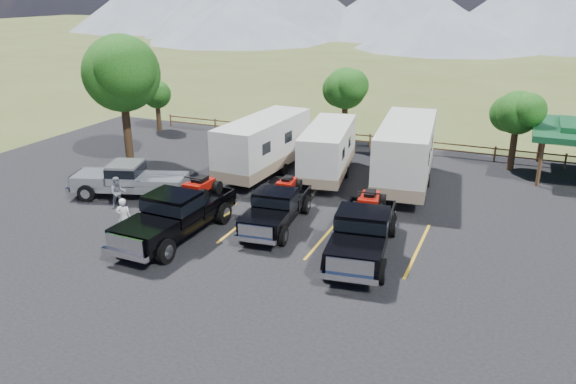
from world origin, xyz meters
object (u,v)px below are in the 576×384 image
at_px(tree_big_nw, 121,73).
at_px(trailer_left, 264,146).
at_px(rig_right, 363,229).
at_px(person_b, 118,193).
at_px(pickup_silver, 130,179).
at_px(rig_center, 277,206).
at_px(trailer_center, 328,151).
at_px(trailer_right, 405,154).
at_px(person_a, 124,218).
at_px(rig_left, 177,212).

bearing_deg(tree_big_nw, trailer_left, 10.32).
xyz_separation_m(rig_right, person_b, (-12.42, 0.17, -0.26)).
distance_m(trailer_left, pickup_silver, 7.76).
bearing_deg(rig_right, person_b, 171.51).
height_order(rig_center, trailer_left, trailer_left).
bearing_deg(trailer_center, person_b, -142.78).
height_order(rig_center, trailer_right, trailer_right).
height_order(trailer_right, pickup_silver, trailer_right).
height_order(tree_big_nw, person_a, tree_big_nw).
distance_m(rig_right, person_a, 10.24).
height_order(trailer_left, trailer_right, trailer_right).
distance_m(person_a, person_b, 3.66).
bearing_deg(tree_big_nw, rig_right, -20.80).
height_order(pickup_silver, person_a, person_a).
xyz_separation_m(rig_right, trailer_left, (-8.13, 7.79, 0.65)).
height_order(rig_right, trailer_center, trailer_center).
distance_m(rig_right, trailer_right, 8.80).
bearing_deg(rig_center, rig_right, -22.63).
bearing_deg(trailer_right, trailer_left, -179.44).
xyz_separation_m(rig_left, rig_center, (3.49, 2.79, -0.17)).
height_order(rig_center, pickup_silver, rig_center).
distance_m(tree_big_nw, trailer_right, 16.92).
distance_m(trailer_right, pickup_silver, 14.59).
distance_m(rig_center, trailer_center, 7.29).
distance_m(rig_right, trailer_left, 11.28).
height_order(tree_big_nw, trailer_left, tree_big_nw).
xyz_separation_m(rig_center, person_b, (-8.02, -1.14, -0.13)).
relative_size(pickup_silver, person_a, 3.49).
height_order(rig_left, rig_right, rig_left).
xyz_separation_m(tree_big_nw, trailer_left, (8.37, 1.52, -3.84)).
relative_size(rig_right, person_b, 4.25).
bearing_deg(rig_left, tree_big_nw, 140.10).
xyz_separation_m(pickup_silver, person_b, (0.52, -1.57, -0.14)).
bearing_deg(rig_right, tree_big_nw, 151.51).
relative_size(rig_left, rig_right, 1.01).
relative_size(rig_center, trailer_left, 0.63).
relative_size(trailer_left, trailer_center, 1.09).
xyz_separation_m(trailer_right, person_b, (-12.24, -8.59, -1.05)).
relative_size(trailer_center, pickup_silver, 1.38).
height_order(rig_center, person_a, rig_center).
bearing_deg(trailer_left, person_a, -96.56).
bearing_deg(rig_left, trailer_center, 73.43).
height_order(rig_center, rig_right, rig_right).
relative_size(tree_big_nw, trailer_right, 0.76).
bearing_deg(rig_center, trailer_center, 84.80).
bearing_deg(trailer_center, pickup_silver, -150.50).
bearing_deg(tree_big_nw, rig_left, -41.94).
xyz_separation_m(rig_center, pickup_silver, (-8.54, 0.44, 0.01)).
distance_m(rig_left, person_b, 4.84).
bearing_deg(pickup_silver, rig_right, 64.32).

